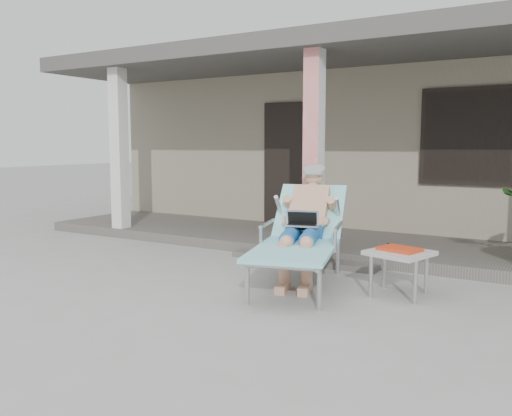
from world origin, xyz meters
The scene contains 7 objects.
ground centered at (0.00, 0.00, 0.00)m, with size 60.00×60.00×0.00m, color #9E9E99.
house centered at (0.00, 6.50, 1.67)m, with size 10.40×5.40×3.30m.
porch_deck centered at (0.00, 3.00, 0.07)m, with size 10.00×2.00×0.15m, color #605B56.
porch_overhang centered at (0.00, 2.95, 2.79)m, with size 10.00×2.30×2.85m.
porch_step centered at (0.00, 1.85, 0.04)m, with size 2.00×0.30×0.07m, color #605B56.
lounger centered at (0.40, 1.03, 0.85)m, with size 1.32×2.20×1.38m.
side_table centered at (1.51, 0.97, 0.42)m, with size 0.69×0.69×0.50m.
Camera 1 is at (3.00, -4.40, 1.54)m, focal length 38.00 mm.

